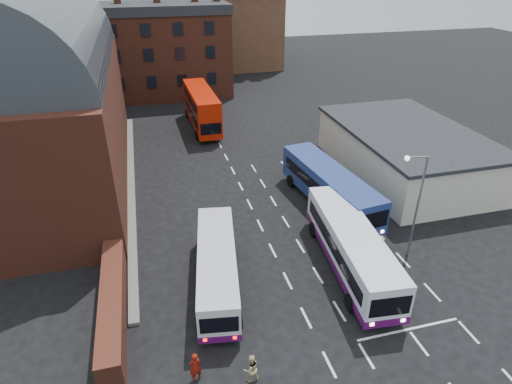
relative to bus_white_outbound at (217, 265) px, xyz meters
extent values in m
plane|color=black|center=(4.22, -3.08, -1.55)|extent=(180.00, 180.00, 0.00)
cube|color=#602B1E|center=(-11.28, 17.92, 3.45)|extent=(12.00, 28.00, 10.00)
cylinder|color=#1E2328|center=(-11.28, 17.92, 8.45)|extent=(12.00, 26.00, 12.00)
cube|color=#602B1E|center=(-5.98, -1.08, -0.65)|extent=(1.20, 10.00, 1.80)
cube|color=beige|center=(19.22, 10.92, 0.45)|extent=(10.00, 16.00, 4.00)
cube|color=#282B30|center=(19.22, 10.92, 2.55)|extent=(10.40, 16.40, 0.30)
cube|color=brown|center=(-1.78, 42.92, 3.95)|extent=(22.00, 10.00, 11.00)
cube|color=brown|center=(10.22, 62.92, 4.45)|extent=(22.00, 22.00, 12.00)
cube|color=silver|center=(0.00, 0.00, -0.02)|extent=(3.67, 9.87, 2.19)
cube|color=black|center=(0.00, 0.00, 0.11)|extent=(3.54, 8.69, 0.79)
cylinder|color=black|center=(-0.60, 3.20, -1.11)|extent=(0.38, 0.90, 0.88)
cylinder|color=black|center=(-1.62, -3.20, -1.11)|extent=(0.38, 0.90, 0.88)
cylinder|color=black|center=(1.56, 2.86, -1.11)|extent=(0.38, 0.90, 0.88)
cylinder|color=black|center=(0.55, -3.55, -1.11)|extent=(0.38, 0.90, 0.88)
cube|color=silver|center=(8.40, -0.50, 0.21)|extent=(3.57, 11.27, 2.52)
cube|color=black|center=(8.40, -0.50, 0.36)|extent=(3.51, 10.08, 0.91)
cylinder|color=black|center=(9.31, -4.13, -1.05)|extent=(0.38, 1.03, 1.01)
cylinder|color=black|center=(10.03, 3.29, -1.05)|extent=(0.38, 1.03, 1.01)
cylinder|color=black|center=(6.81, -3.89, -1.05)|extent=(0.38, 1.03, 1.01)
cylinder|color=black|center=(7.52, 3.53, -1.05)|extent=(0.38, 1.03, 1.01)
cube|color=navy|center=(10.22, 7.12, 0.27)|extent=(4.03, 11.70, 2.60)
cube|color=black|center=(10.22, 7.12, 0.43)|extent=(3.93, 10.51, 0.94)
cylinder|color=black|center=(11.97, 3.66, -1.03)|extent=(0.42, 1.07, 1.04)
cylinder|color=black|center=(11.00, 11.31, -1.03)|extent=(0.42, 1.07, 1.04)
cylinder|color=black|center=(9.39, 3.33, -1.03)|extent=(0.42, 1.07, 1.04)
cylinder|color=black|center=(8.42, 10.98, -1.03)|extent=(0.42, 1.07, 1.04)
cube|color=#BF1A04|center=(3.24, 27.47, 0.91)|extent=(2.75, 11.09, 3.91)
cube|color=black|center=(3.24, 27.47, 0.35)|extent=(2.79, 9.89, 0.90)
cylinder|color=black|center=(4.57, 23.99, -1.05)|extent=(0.30, 1.01, 1.00)
cylinder|color=black|center=(4.41, 31.41, -1.05)|extent=(0.30, 1.01, 1.00)
cylinder|color=black|center=(2.07, 23.93, -1.05)|extent=(0.30, 1.01, 1.00)
cylinder|color=black|center=(1.90, 31.35, -1.05)|extent=(0.30, 1.01, 1.00)
cylinder|color=slate|center=(12.82, -0.24, 2.03)|extent=(0.14, 0.14, 7.17)
cylinder|color=slate|center=(12.20, -0.13, 5.62)|extent=(1.25, 0.30, 0.09)
sphere|color=#FFF2CC|center=(11.58, -0.03, 5.57)|extent=(0.32, 0.32, 0.32)
imported|color=maroon|center=(-2.19, -6.21, -0.72)|extent=(0.69, 0.54, 1.67)
imported|color=tan|center=(0.31, -6.92, -0.78)|extent=(0.86, 0.73, 1.55)
camera|label=1|loc=(-2.91, -19.92, 15.96)|focal=30.00mm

